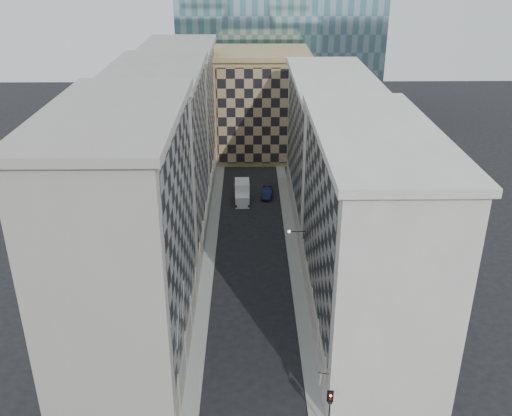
{
  "coord_description": "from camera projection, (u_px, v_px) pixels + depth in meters",
  "views": [
    {
      "loc": [
        -0.27,
        -32.59,
        35.2
      ],
      "look_at": [
        0.34,
        12.9,
        14.23
      ],
      "focal_mm": 40.0,
      "sensor_mm": 36.0,
      "label": 1
    }
  ],
  "objects": [
    {
      "name": "sidewalk_east",
      "position": [
        293.0,
        253.0,
        71.61
      ],
      "size": [
        1.5,
        100.0,
        0.15
      ],
      "primitive_type": "cube",
      "color": "gray",
      "rests_on": "ground"
    },
    {
      "name": "bldg_right_a",
      "position": [
        367.0,
        236.0,
        53.77
      ],
      "size": [
        10.8,
        26.8,
        20.7
      ],
      "color": "beige",
      "rests_on": "ground"
    },
    {
      "name": "bldg_left_c",
      "position": [
        181.0,
        116.0,
        89.62
      ],
      "size": [
        10.8,
        22.8,
        21.7
      ],
      "color": "#9B968B",
      "rests_on": "ground"
    },
    {
      "name": "traffic_light",
      "position": [
        330.0,
        403.0,
        44.01
      ],
      "size": [
        0.51,
        0.45,
        4.04
      ],
      "rotation": [
        0.0,
        0.0,
        -0.11
      ],
      "color": "black",
      "rests_on": "sidewalk_east"
    },
    {
      "name": "shop_sign",
      "position": [
        321.0,
        377.0,
        45.52
      ],
      "size": [
        0.88,
        0.78,
        0.88
      ],
      "rotation": [
        0.0,
        0.0,
        -0.28
      ],
      "color": "black",
      "rests_on": "ground"
    },
    {
      "name": "tan_block",
      "position": [
        261.0,
        104.0,
        102.07
      ],
      "size": [
        16.8,
        14.8,
        18.8
      ],
      "color": "#A18355",
      "rests_on": "ground"
    },
    {
      "name": "box_truck",
      "position": [
        242.0,
        193.0,
        85.91
      ],
      "size": [
        2.27,
        5.39,
        2.94
      ],
      "rotation": [
        0.0,
        0.0,
        0.02
      ],
      "color": "white",
      "rests_on": "ground"
    },
    {
      "name": "bldg_left_b",
      "position": [
        162.0,
        161.0,
        69.43
      ],
      "size": [
        10.8,
        22.8,
        22.7
      ],
      "color": "gray",
      "rests_on": "ground"
    },
    {
      "name": "bracket_lamp",
      "position": [
        291.0,
        231.0,
        63.59
      ],
      "size": [
        1.98,
        0.36,
        0.36
      ],
      "color": "black",
      "rests_on": "ground"
    },
    {
      "name": "flagpoles_left",
      "position": [
        181.0,
        313.0,
        46.36
      ],
      "size": [
        0.1,
        6.33,
        2.33
      ],
      "color": "gray",
      "rests_on": "ground"
    },
    {
      "name": "dark_car",
      "position": [
        267.0,
        193.0,
        87.57
      ],
      "size": [
        1.97,
        4.44,
        1.42
      ],
      "primitive_type": "imported",
      "rotation": [
        0.0,
        0.0,
        -0.11
      ],
      "color": "#10193A",
      "rests_on": "ground"
    },
    {
      "name": "bldg_left_a",
      "position": [
        127.0,
        243.0,
        49.24
      ],
      "size": [
        10.8,
        22.8,
        23.7
      ],
      "color": "#9B968B",
      "rests_on": "ground"
    },
    {
      "name": "sidewalk_west",
      "position": [
        210.0,
        254.0,
        71.48
      ],
      "size": [
        1.5,
        100.0,
        0.15
      ],
      "primitive_type": "cube",
      "color": "gray",
      "rests_on": "ground"
    },
    {
      "name": "bldg_right_b",
      "position": [
        330.0,
        148.0,
        78.49
      ],
      "size": [
        10.8,
        28.8,
        19.7
      ],
      "color": "beige",
      "rests_on": "ground"
    }
  ]
}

